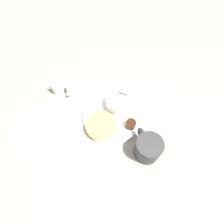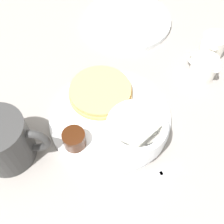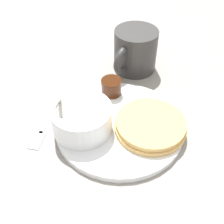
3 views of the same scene
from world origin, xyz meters
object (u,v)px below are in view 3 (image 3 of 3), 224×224
Objects in this scene: fork at (45,125)px; coffee_mug at (135,51)px; plate at (119,126)px; bowl at (82,118)px.

coffee_mug is at bearing -31.15° from fork.
fork is (-0.22, 0.13, -0.04)m from coffee_mug.
plate is 0.14m from fork.
fork is (-0.03, 0.14, -0.00)m from plate.
coffee_mug is 0.82× the size of fork.
plate is 1.53× the size of fork.
plate is at bearing -178.17° from coffee_mug.
bowl is 0.22m from coffee_mug.
plate is 0.19m from coffee_mug.
bowl is 0.84× the size of coffee_mug.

